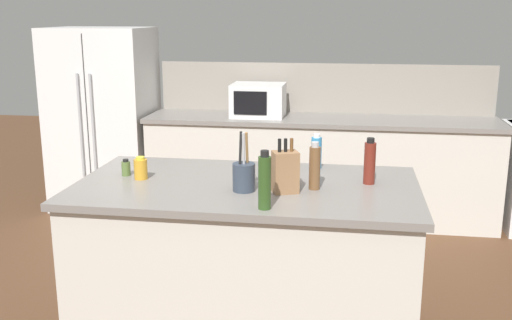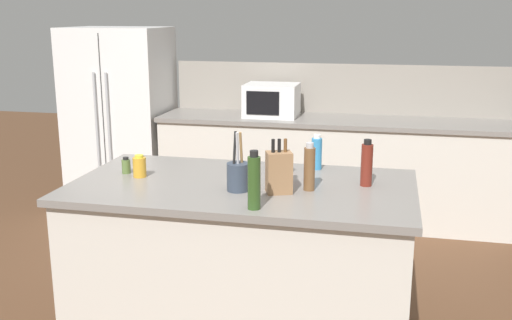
{
  "view_description": "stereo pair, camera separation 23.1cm",
  "coord_description": "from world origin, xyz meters",
  "px_view_note": "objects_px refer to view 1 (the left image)",
  "views": [
    {
      "loc": [
        0.55,
        -3.14,
        1.87
      ],
      "look_at": [
        0.0,
        0.35,
        0.99
      ],
      "focal_mm": 42.0,
      "sensor_mm": 36.0,
      "label": 1
    },
    {
      "loc": [
        0.78,
        -3.1,
        1.87
      ],
      "look_at": [
        0.0,
        0.35,
        0.99
      ],
      "focal_mm": 42.0,
      "sensor_mm": 36.0,
      "label": 2
    }
  ],
  "objects_px": {
    "microwave": "(258,100)",
    "hot_sauce_bottle": "(292,169)",
    "refrigerator": "(104,119)",
    "pepper_grinder": "(315,167)",
    "honey_jar": "(141,169)",
    "knife_block": "(285,171)",
    "dish_soap_bottle": "(316,152)",
    "spice_jar_paprika": "(289,164)",
    "olive_oil_bottle": "(265,182)",
    "utensil_crock": "(244,176)",
    "vinegar_bottle": "(370,162)",
    "spice_jar_oregano": "(126,168)"
  },
  "relations": [
    {
      "from": "olive_oil_bottle",
      "to": "honey_jar",
      "type": "distance_m",
      "value": 0.88
    },
    {
      "from": "microwave",
      "to": "pepper_grinder",
      "type": "relative_size",
      "value": 1.83
    },
    {
      "from": "olive_oil_bottle",
      "to": "pepper_grinder",
      "type": "relative_size",
      "value": 1.12
    },
    {
      "from": "utensil_crock",
      "to": "hot_sauce_bottle",
      "type": "relative_size",
      "value": 1.91
    },
    {
      "from": "microwave",
      "to": "vinegar_bottle",
      "type": "distance_m",
      "value": 2.29
    },
    {
      "from": "dish_soap_bottle",
      "to": "vinegar_bottle",
      "type": "bearing_deg",
      "value": -43.71
    },
    {
      "from": "spice_jar_paprika",
      "to": "vinegar_bottle",
      "type": "xyz_separation_m",
      "value": [
        0.46,
        -0.17,
        0.07
      ]
    },
    {
      "from": "knife_block",
      "to": "hot_sauce_bottle",
      "type": "bearing_deg",
      "value": 63.62
    },
    {
      "from": "olive_oil_bottle",
      "to": "honey_jar",
      "type": "xyz_separation_m",
      "value": [
        -0.77,
        0.42,
        -0.08
      ]
    },
    {
      "from": "spice_jar_paprika",
      "to": "vinegar_bottle",
      "type": "distance_m",
      "value": 0.5
    },
    {
      "from": "knife_block",
      "to": "spice_jar_paprika",
      "type": "xyz_separation_m",
      "value": [
        -0.02,
        0.41,
        -0.07
      ]
    },
    {
      "from": "hot_sauce_bottle",
      "to": "spice_jar_oregano",
      "type": "bearing_deg",
      "value": -179.54
    },
    {
      "from": "dish_soap_bottle",
      "to": "refrigerator",
      "type": "bearing_deg",
      "value": 139.42
    },
    {
      "from": "refrigerator",
      "to": "vinegar_bottle",
      "type": "bearing_deg",
      "value": -41.0
    },
    {
      "from": "olive_oil_bottle",
      "to": "vinegar_bottle",
      "type": "height_order",
      "value": "olive_oil_bottle"
    },
    {
      "from": "dish_soap_bottle",
      "to": "spice_jar_oregano",
      "type": "bearing_deg",
      "value": -162.4
    },
    {
      "from": "microwave",
      "to": "utensil_crock",
      "type": "relative_size",
      "value": 1.48
    },
    {
      "from": "pepper_grinder",
      "to": "olive_oil_bottle",
      "type": "bearing_deg",
      "value": -120.4
    },
    {
      "from": "spice_jar_oregano",
      "to": "honey_jar",
      "type": "bearing_deg",
      "value": -27.34
    },
    {
      "from": "spice_jar_paprika",
      "to": "vinegar_bottle",
      "type": "bearing_deg",
      "value": -20.44
    },
    {
      "from": "knife_block",
      "to": "utensil_crock",
      "type": "height_order",
      "value": "utensil_crock"
    },
    {
      "from": "vinegar_bottle",
      "to": "utensil_crock",
      "type": "bearing_deg",
      "value": -159.72
    },
    {
      "from": "utensil_crock",
      "to": "knife_block",
      "type": "bearing_deg",
      "value": 2.26
    },
    {
      "from": "spice_jar_paprika",
      "to": "spice_jar_oregano",
      "type": "bearing_deg",
      "value": -166.66
    },
    {
      "from": "hot_sauce_bottle",
      "to": "pepper_grinder",
      "type": "height_order",
      "value": "pepper_grinder"
    },
    {
      "from": "dish_soap_bottle",
      "to": "olive_oil_bottle",
      "type": "distance_m",
      "value": 0.84
    },
    {
      "from": "dish_soap_bottle",
      "to": "pepper_grinder",
      "type": "relative_size",
      "value": 0.82
    },
    {
      "from": "hot_sauce_bottle",
      "to": "spice_jar_oregano",
      "type": "xyz_separation_m",
      "value": [
        -0.97,
        -0.01,
        -0.03
      ]
    },
    {
      "from": "dish_soap_bottle",
      "to": "pepper_grinder",
      "type": "distance_m",
      "value": 0.45
    },
    {
      "from": "refrigerator",
      "to": "honey_jar",
      "type": "distance_m",
      "value": 2.54
    },
    {
      "from": "spice_jar_oregano",
      "to": "vinegar_bottle",
      "type": "distance_m",
      "value": 1.4
    },
    {
      "from": "hot_sauce_bottle",
      "to": "spice_jar_paprika",
      "type": "xyz_separation_m",
      "value": [
        -0.04,
        0.21,
        -0.03
      ]
    },
    {
      "from": "microwave",
      "to": "utensil_crock",
      "type": "height_order",
      "value": "utensil_crock"
    },
    {
      "from": "honey_jar",
      "to": "vinegar_bottle",
      "type": "distance_m",
      "value": 1.29
    },
    {
      "from": "honey_jar",
      "to": "olive_oil_bottle",
      "type": "bearing_deg",
      "value": -28.41
    },
    {
      "from": "refrigerator",
      "to": "microwave",
      "type": "bearing_deg",
      "value": -1.94
    },
    {
      "from": "knife_block",
      "to": "spice_jar_oregano",
      "type": "relative_size",
      "value": 2.98
    },
    {
      "from": "olive_oil_bottle",
      "to": "spice_jar_paprika",
      "type": "bearing_deg",
      "value": 86.18
    },
    {
      "from": "honey_jar",
      "to": "knife_block",
      "type": "bearing_deg",
      "value": -8.86
    },
    {
      "from": "hot_sauce_bottle",
      "to": "pepper_grinder",
      "type": "xyz_separation_m",
      "value": [
        0.13,
        -0.11,
        0.04
      ]
    },
    {
      "from": "refrigerator",
      "to": "hot_sauce_bottle",
      "type": "bearing_deg",
      "value": -46.94
    },
    {
      "from": "knife_block",
      "to": "spice_jar_paprika",
      "type": "bearing_deg",
      "value": 71.55
    },
    {
      "from": "knife_block",
      "to": "vinegar_bottle",
      "type": "bearing_deg",
      "value": 6.56
    },
    {
      "from": "microwave",
      "to": "hot_sauce_bottle",
      "type": "xyz_separation_m",
      "value": [
        0.52,
        -2.13,
        -0.07
      ]
    },
    {
      "from": "dish_soap_bottle",
      "to": "spice_jar_paprika",
      "type": "xyz_separation_m",
      "value": [
        -0.15,
        -0.12,
        -0.05
      ]
    },
    {
      "from": "spice_jar_paprika",
      "to": "spice_jar_oregano",
      "type": "xyz_separation_m",
      "value": [
        -0.93,
        -0.22,
        -0.0
      ]
    },
    {
      "from": "microwave",
      "to": "pepper_grinder",
      "type": "bearing_deg",
      "value": -73.82
    },
    {
      "from": "refrigerator",
      "to": "pepper_grinder",
      "type": "height_order",
      "value": "refrigerator"
    },
    {
      "from": "microwave",
      "to": "spice_jar_paprika",
      "type": "relative_size",
      "value": 4.55
    },
    {
      "from": "microwave",
      "to": "knife_block",
      "type": "xyz_separation_m",
      "value": [
        0.5,
        -2.32,
        -0.03
      ]
    }
  ]
}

